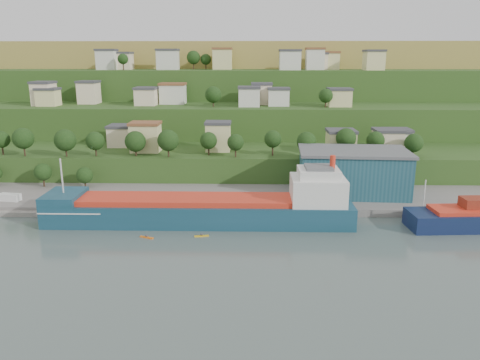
{
  "coord_description": "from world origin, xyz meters",
  "views": [
    {
      "loc": [
        16.28,
        -101.13,
        40.34
      ],
      "look_at": [
        13.51,
        15.0,
        9.87
      ],
      "focal_mm": 35.0,
      "sensor_mm": 36.0,
      "label": 1
    }
  ],
  "objects_px": {
    "warehouse": "(353,171)",
    "caravan": "(10,199)",
    "cargo_ship_near": "(209,211)",
    "kayak_orange": "(147,237)"
  },
  "relations": [
    {
      "from": "cargo_ship_near",
      "to": "caravan",
      "type": "distance_m",
      "value": 57.29
    },
    {
      "from": "cargo_ship_near",
      "to": "warehouse",
      "type": "distance_m",
      "value": 45.52
    },
    {
      "from": "cargo_ship_near",
      "to": "warehouse",
      "type": "relative_size",
      "value": 2.39
    },
    {
      "from": "warehouse",
      "to": "kayak_orange",
      "type": "height_order",
      "value": "warehouse"
    },
    {
      "from": "kayak_orange",
      "to": "cargo_ship_near",
      "type": "bearing_deg",
      "value": 60.08
    },
    {
      "from": "warehouse",
      "to": "caravan",
      "type": "relative_size",
      "value": 5.45
    },
    {
      "from": "cargo_ship_near",
      "to": "kayak_orange",
      "type": "relative_size",
      "value": 22.29
    },
    {
      "from": "warehouse",
      "to": "kayak_orange",
      "type": "xyz_separation_m",
      "value": [
        -53.52,
        -31.66,
        -8.18
      ]
    },
    {
      "from": "warehouse",
      "to": "kayak_orange",
      "type": "bearing_deg",
      "value": -146.18
    },
    {
      "from": "warehouse",
      "to": "caravan",
      "type": "distance_m",
      "value": 96.89
    }
  ]
}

